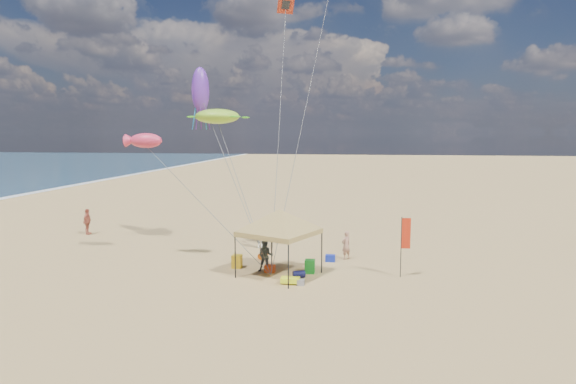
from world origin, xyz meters
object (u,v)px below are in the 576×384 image
object	(u,v)px
person_near_c	(260,235)
beach_cart	(290,280)
chair_green	(310,266)
person_near_b	(266,256)
cooler_red	(270,269)
person_near_a	(346,245)
person_far_a	(87,222)
feather_flag	(405,237)
cooler_blue	(330,258)
chair_yellow	(237,261)
canopy_tent	(279,212)

from	to	relation	value
person_near_c	beach_cart	bearing A→B (deg)	97.70
chair_green	person_near_b	bearing A→B (deg)	-178.06
cooler_red	person_near_a	size ratio (longest dim) A/B	0.33
person_near_b	person_far_a	bearing A→B (deg)	145.88
feather_flag	person_far_a	xyz separation A→B (m)	(-21.44, 7.44, -1.13)
chair_green	person_near_a	bearing A→B (deg)	60.69
cooler_red	person_near_c	world-z (taller)	person_near_c
person_near_a	cooler_blue	bearing A→B (deg)	-6.49
person_near_a	chair_yellow	bearing A→B (deg)	-18.29
canopy_tent	person_near_b	bearing A→B (deg)	145.28
person_far_a	person_near_a	bearing A→B (deg)	-110.15
canopy_tent	person_near_b	world-z (taller)	canopy_tent
beach_cart	person_far_a	xyz separation A→B (m)	(-15.98, 9.42, 0.72)
canopy_tent	person_near_a	bearing A→B (deg)	49.22
chair_yellow	beach_cart	bearing A→B (deg)	-36.74
cooler_blue	person_near_a	bearing A→B (deg)	37.04
person_near_a	person_near_b	size ratio (longest dim) A/B	0.98
chair_yellow	person_near_b	size ratio (longest dim) A/B	0.42
chair_yellow	person_far_a	size ratio (longest dim) A/B	0.38
canopy_tent	person_near_b	xyz separation A→B (m)	(-0.82, 0.57, -2.43)
person_near_c	chair_yellow	bearing A→B (deg)	71.48
feather_flag	person_far_a	distance (m)	22.72
chair_yellow	person_near_a	distance (m)	6.34
cooler_blue	person_near_a	size ratio (longest dim) A/B	0.33
person_near_a	feather_flag	bearing A→B (deg)	90.06
cooler_blue	canopy_tent	bearing A→B (deg)	-127.48
cooler_blue	beach_cart	world-z (taller)	cooler_blue
chair_green	canopy_tent	bearing A→B (deg)	-156.61
person_near_b	person_far_a	world-z (taller)	person_far_a
feather_flag	person_far_a	size ratio (longest dim) A/B	1.67
cooler_blue	chair_green	xyz separation A→B (m)	(-0.89, -2.46, 0.16)
chair_yellow	beach_cart	world-z (taller)	chair_yellow
cooler_blue	chair_yellow	bearing A→B (deg)	-157.13
cooler_red	person_near_c	distance (m)	5.54
canopy_tent	cooler_red	size ratio (longest dim) A/B	10.74
person_near_c	person_far_a	size ratio (longest dim) A/B	0.92
cooler_red	chair_yellow	distance (m)	2.00
beach_cart	person_near_c	size ratio (longest dim) A/B	0.53
person_near_c	person_near_b	bearing A→B (deg)	89.95
chair_green	beach_cart	distance (m)	2.15
beach_cart	cooler_red	bearing A→B (deg)	126.12
feather_flag	chair_green	size ratio (longest dim) A/B	4.38
chair_yellow	cooler_red	bearing A→B (deg)	-17.02
canopy_tent	person_near_b	distance (m)	2.63
canopy_tent	chair_green	world-z (taller)	canopy_tent
chair_yellow	person_near_c	xyz separation A→B (m)	(0.30, 4.68, 0.50)
chair_green	person_far_a	world-z (taller)	person_far_a
cooler_blue	person_near_b	size ratio (longest dim) A/B	0.32
feather_flag	beach_cart	size ratio (longest dim) A/B	3.41
chair_green	beach_cart	xyz separation A→B (m)	(-0.73, -2.01, -0.15)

